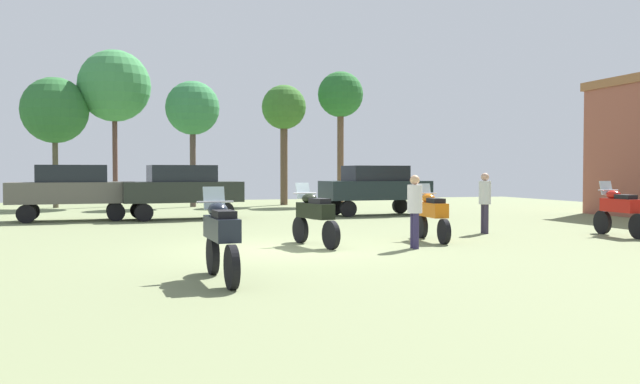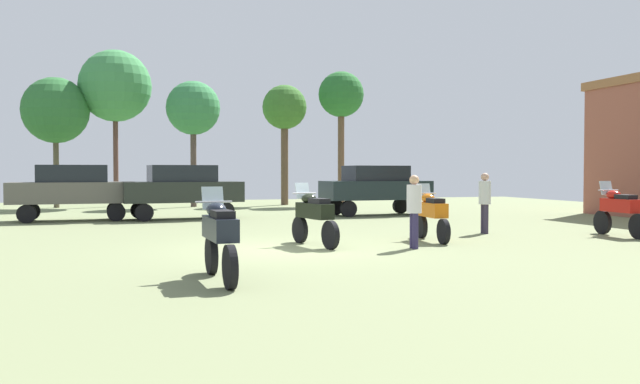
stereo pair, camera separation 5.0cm
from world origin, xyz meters
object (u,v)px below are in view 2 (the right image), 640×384
motorcycle_6 (314,215)px  car_2 (182,188)px  car_3 (376,186)px  person_1 (485,198)px  tree_2 (341,97)px  motorcycle_9 (619,210)px  motorcycle_1 (220,235)px  tree_3 (115,86)px  motorcycle_4 (432,213)px  tree_1 (193,109)px  tree_6 (55,111)px  person_2 (414,206)px  tree_4 (284,110)px  car_1 (73,188)px

motorcycle_6 → car_2: (-2.25, 9.84, 0.44)m
motorcycle_6 → car_3: (5.43, 9.82, 0.44)m
motorcycle_6 → person_1: person_1 is taller
person_1 → tree_2: 17.39m
motorcycle_9 → tree_2: bearing=99.3°
motorcycle_1 → tree_3: tree_3 is taller
motorcycle_6 → tree_2: (6.78, 18.27, 5.00)m
motorcycle_9 → person_1: person_1 is taller
tree_2 → motorcycle_4: bearing=-101.3°
motorcycle_4 → tree_1: size_ratio=0.34×
motorcycle_4 → tree_6: tree_6 is taller
car_3 → person_2: bearing=160.4°
person_1 → tree_6: tree_6 is taller
tree_3 → tree_4: bearing=-5.4°
motorcycle_4 → person_1: 2.73m
motorcycle_6 → person_2: 2.37m
motorcycle_1 → motorcycle_4: size_ratio=1.05×
motorcycle_1 → person_2: (4.88, 3.17, 0.24)m
motorcycle_4 → car_2: size_ratio=0.48×
tree_1 → tree_3: size_ratio=0.80×
motorcycle_6 → car_1: (-6.07, 10.12, 0.44)m
car_3 → tree_3: (-10.14, 9.85, 4.87)m
tree_4 → tree_6: tree_6 is taller
motorcycle_4 → person_2: bearing=-124.2°
motorcycle_9 → tree_2: (-1.80, 18.47, 5.00)m
car_2 → tree_6: bearing=23.6°
tree_3 → motorcycle_1: bearing=-85.5°
motorcycle_4 → car_3: size_ratio=0.49×
tree_1 → tree_3: bearing=159.9°
motorcycle_4 → car_3: 9.88m
person_1 → motorcycle_6: bearing=-69.4°
car_1 → car_3: size_ratio=1.00×
tree_6 → tree_3: bearing=6.8°
car_3 → tree_1: size_ratio=0.70×
tree_4 → motorcycle_9: bearing=-76.0°
car_3 → person_1: 8.24m
car_3 → tree_4: tree_4 is taller
motorcycle_1 → person_1: person_1 is taller
tree_4 → car_2: bearing=-123.9°
person_1 → tree_2: (1.26, 16.68, 4.72)m
motorcycle_1 → tree_6: (-4.65, 23.70, 3.97)m
tree_1 → person_2: bearing=-81.2°
tree_2 → tree_3: size_ratio=0.90×
motorcycle_9 → tree_6: tree_6 is taller
motorcycle_1 → car_2: size_ratio=0.50×
car_2 → motorcycle_6: bearing=-172.3°
tree_1 → motorcycle_4: bearing=-77.0°
car_1 → tree_6: tree_6 is taller
motorcycle_6 → tree_2: tree_2 is taller
tree_2 → motorcycle_6: bearing=-110.4°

